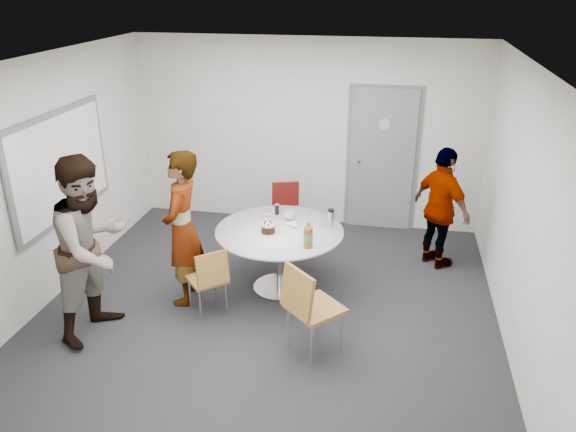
% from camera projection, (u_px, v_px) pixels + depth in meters
% --- Properties ---
extents(floor, '(5.00, 5.00, 0.00)m').
position_uv_depth(floor, '(269.00, 307.00, 6.35)').
color(floor, '#242328').
rests_on(floor, ground).
extents(ceiling, '(5.00, 5.00, 0.00)m').
position_uv_depth(ceiling, '(266.00, 62.00, 5.27)').
color(ceiling, silver).
rests_on(ceiling, wall_back).
extents(wall_back, '(5.00, 0.00, 5.00)m').
position_uv_depth(wall_back, '(306.00, 134.00, 8.06)').
color(wall_back, silver).
rests_on(wall_back, floor).
extents(wall_left, '(0.00, 5.00, 5.00)m').
position_uv_depth(wall_left, '(49.00, 180.00, 6.25)').
color(wall_left, silver).
rests_on(wall_left, floor).
extents(wall_right, '(0.00, 5.00, 5.00)m').
position_uv_depth(wall_right, '(522.00, 214.00, 5.37)').
color(wall_right, silver).
rests_on(wall_right, floor).
extents(wall_front, '(5.00, 0.00, 5.00)m').
position_uv_depth(wall_front, '(180.00, 336.00, 3.56)').
color(wall_front, silver).
rests_on(wall_front, floor).
extents(door, '(1.02, 0.17, 2.12)m').
position_uv_depth(door, '(382.00, 160.00, 7.98)').
color(door, gray).
rests_on(door, wall_back).
extents(whiteboard, '(0.04, 1.90, 1.25)m').
position_uv_depth(whiteboard, '(61.00, 166.00, 6.38)').
color(whiteboard, slate).
rests_on(whiteboard, wall_left).
extents(table, '(1.47, 1.47, 1.06)m').
position_uv_depth(table, '(281.00, 238.00, 6.46)').
color(table, silver).
rests_on(table, floor).
extents(chair_near_left, '(0.55, 0.55, 0.79)m').
position_uv_depth(chair_near_left, '(209.00, 276.00, 6.02)').
color(chair_near_left, brown).
rests_on(chair_near_left, floor).
extents(chair_near_right, '(0.67, 0.67, 0.97)m').
position_uv_depth(chair_near_right, '(307.00, 302.00, 5.33)').
color(chair_near_right, brown).
rests_on(chair_near_right, floor).
extents(chair_far, '(0.49, 0.52, 0.83)m').
position_uv_depth(chair_far, '(286.00, 206.00, 7.78)').
color(chair_far, maroon).
rests_on(chair_far, floor).
extents(person_main, '(0.46, 0.67, 1.78)m').
position_uv_depth(person_main, '(182.00, 229.00, 6.16)').
color(person_main, '#A5C6EA').
rests_on(person_main, floor).
extents(person_left, '(0.92, 1.07, 1.92)m').
position_uv_depth(person_left, '(92.00, 247.00, 5.58)').
color(person_left, white).
rests_on(person_left, floor).
extents(person_right, '(0.88, 0.94, 1.56)m').
position_uv_depth(person_right, '(441.00, 209.00, 6.96)').
color(person_right, black).
rests_on(person_right, floor).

